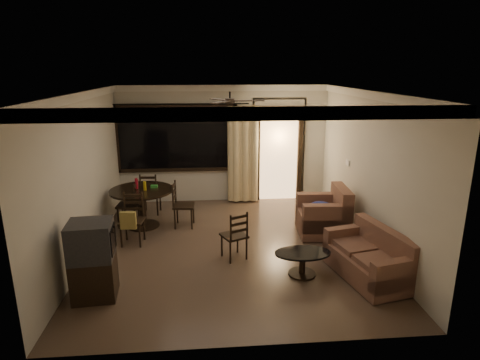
{
  "coord_description": "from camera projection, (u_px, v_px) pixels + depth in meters",
  "views": [
    {
      "loc": [
        -0.41,
        -6.77,
        3.18
      ],
      "look_at": [
        0.19,
        0.2,
        1.22
      ],
      "focal_mm": 30.0,
      "sensor_mm": 36.0,
      "label": 1
    }
  ],
  "objects": [
    {
      "name": "ground",
      "position": [
        231.0,
        247.0,
        7.38
      ],
      "size": [
        5.5,
        5.5,
        0.0
      ],
      "primitive_type": "plane",
      "color": "#7F6651",
      "rests_on": "ground"
    },
    {
      "name": "room_shell",
      "position": [
        253.0,
        133.0,
        8.64
      ],
      "size": [
        5.5,
        6.7,
        5.5
      ],
      "color": "beige",
      "rests_on": "ground"
    },
    {
      "name": "dining_table",
      "position": [
        142.0,
        197.0,
        8.18
      ],
      "size": [
        1.28,
        1.28,
        1.02
      ],
      "rotation": [
        0.0,
        0.0,
        -0.08
      ],
      "color": "black",
      "rests_on": "ground"
    },
    {
      "name": "dining_chair_west",
      "position": [
        129.0,
        213.0,
        8.31
      ],
      "size": [
        0.45,
        0.45,
        0.95
      ],
      "rotation": [
        0.0,
        0.0,
        -1.65
      ],
      "color": "black",
      "rests_on": "ground"
    },
    {
      "name": "dining_chair_east",
      "position": [
        184.0,
        213.0,
        8.27
      ],
      "size": [
        0.45,
        0.45,
        0.95
      ],
      "rotation": [
        0.0,
        0.0,
        1.49
      ],
      "color": "black",
      "rests_on": "ground"
    },
    {
      "name": "dining_chair_south",
      "position": [
        132.0,
        228.0,
        7.44
      ],
      "size": [
        0.45,
        0.51,
        0.95
      ],
      "rotation": [
        0.0,
        0.0,
        -0.08
      ],
      "color": "black",
      "rests_on": "ground"
    },
    {
      "name": "dining_chair_north",
      "position": [
        151.0,
        201.0,
        9.03
      ],
      "size": [
        0.45,
        0.45,
        0.95
      ],
      "rotation": [
        0.0,
        0.0,
        3.06
      ],
      "color": "black",
      "rests_on": "ground"
    },
    {
      "name": "tv_cabinet",
      "position": [
        93.0,
        260.0,
        5.63
      ],
      "size": [
        0.65,
        0.59,
        1.14
      ],
      "rotation": [
        0.0,
        0.0,
        0.09
      ],
      "color": "black",
      "rests_on": "ground"
    },
    {
      "name": "sofa",
      "position": [
        371.0,
        259.0,
        6.24
      ],
      "size": [
        1.07,
        1.58,
        0.77
      ],
      "rotation": [
        0.0,
        0.0,
        0.23
      ],
      "color": "#4D3223",
      "rests_on": "ground"
    },
    {
      "name": "armchair",
      "position": [
        326.0,
        215.0,
        7.87
      ],
      "size": [
        0.98,
        0.98,
        0.93
      ],
      "rotation": [
        0.0,
        0.0,
        -0.06
      ],
      "color": "#4D3223",
      "rests_on": "ground"
    },
    {
      "name": "coffee_table",
      "position": [
        302.0,
        260.0,
        6.32
      ],
      "size": [
        0.89,
        0.53,
        0.39
      ],
      "rotation": [
        0.0,
        0.0,
        0.14
      ],
      "color": "black",
      "rests_on": "ground"
    },
    {
      "name": "side_chair",
      "position": [
        234.0,
        244.0,
        6.88
      ],
      "size": [
        0.51,
        0.51,
        0.88
      ],
      "rotation": [
        0.0,
        0.0,
        3.57
      ],
      "color": "black",
      "rests_on": "ground"
    }
  ]
}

